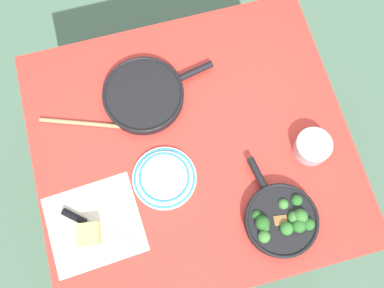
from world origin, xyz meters
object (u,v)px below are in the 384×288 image
Objects in this scene: skillet_broccoli at (281,220)px; prep_bowl_steel at (313,147)px; wooden_spoon at (106,125)px; cheese_block at (89,234)px; dinner_plate_stack at (164,178)px; grater_knife at (90,225)px; skillet_eggs at (144,95)px.

skillet_broccoli is 2.83× the size of prep_bowl_steel.
skillet_broccoli is at bearing 48.86° from prep_bowl_steel.
cheese_block is at bearing -89.56° from wooden_spoon.
prep_bowl_steel is (-0.51, 0.03, 0.02)m from dinner_plate_stack.
grater_knife is 0.04m from cheese_block.
skillet_eggs is 0.61m from prep_bowl_steel.
prep_bowl_steel is at bearing -173.48° from cheese_block.
dinner_plate_stack is at bearing -102.22° from skillet_eggs.
cheese_block reaches higher than grater_knife.
grater_knife is (0.12, 0.32, 0.00)m from wooden_spoon.
wooden_spoon is at bearing -167.21° from skillet_eggs.
prep_bowl_steel reaches higher than wooden_spoon.
skillet_eggs reaches higher than dinner_plate_stack.
wooden_spoon is 4.53× the size of cheese_block.
cheese_block is 0.66× the size of prep_bowl_steel.
skillet_eggs is (0.33, -0.54, -0.01)m from skillet_broccoli.
prep_bowl_steel is (-0.79, -0.09, 0.01)m from cheese_block.
cheese_block is (0.28, 0.43, 0.00)m from skillet_eggs.
wooden_spoon is 2.99× the size of prep_bowl_steel.
grater_knife is at bearing 17.84° from dinner_plate_stack.
dinner_plate_stack is (-0.15, 0.24, 0.01)m from wooden_spoon.
wooden_spoon is at bearing -21.74° from prep_bowl_steel.
cheese_block is 0.37× the size of dinner_plate_stack.
dinner_plate_stack is 1.77× the size of prep_bowl_steel.
cheese_block is 0.30m from dinner_plate_stack.
skillet_broccoli reaches higher than dinner_plate_stack.
skillet_eggs is 1.90× the size of dinner_plate_stack.
skillet_broccoli is 0.84× the size of skillet_eggs.
grater_knife is 1.90× the size of prep_bowl_steel.
cheese_block is (0.13, 0.36, 0.02)m from wooden_spoon.
skillet_broccoli reaches higher than grater_knife.
cheese_block reaches higher than dinner_plate_stack.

